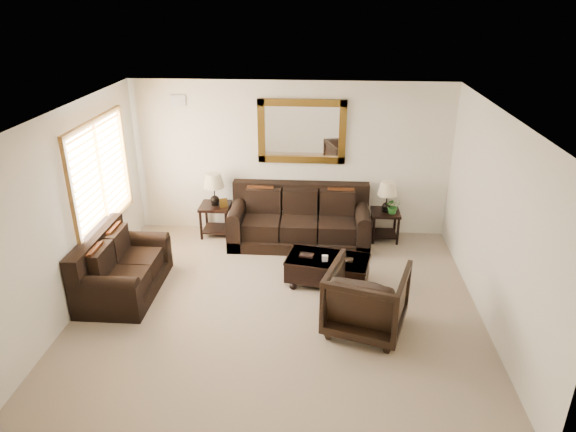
# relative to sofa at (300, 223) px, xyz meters

# --- Properties ---
(room) EXTENTS (5.51, 5.01, 2.71)m
(room) POSITION_rel_sofa_xyz_m (-0.19, -2.03, 1.00)
(room) COLOR gray
(room) RESTS_ON ground
(window) EXTENTS (0.07, 1.96, 1.66)m
(window) POSITION_rel_sofa_xyz_m (-2.89, -1.13, 1.20)
(window) COLOR white
(window) RESTS_ON room
(mirror) EXTENTS (1.50, 0.06, 1.10)m
(mirror) POSITION_rel_sofa_xyz_m (-0.00, 0.44, 1.50)
(mirror) COLOR #4A2A0E
(mirror) RESTS_ON room
(air_vent) EXTENTS (0.25, 0.02, 0.18)m
(air_vent) POSITION_rel_sofa_xyz_m (-2.09, 0.45, 2.00)
(air_vent) COLOR #999999
(air_vent) RESTS_ON room
(sofa) EXTENTS (2.38, 1.03, 0.98)m
(sofa) POSITION_rel_sofa_xyz_m (0.00, 0.00, 0.00)
(sofa) COLOR black
(sofa) RESTS_ON room
(loveseat) EXTENTS (0.94, 1.59, 0.89)m
(loveseat) POSITION_rel_sofa_xyz_m (-2.51, -1.82, -0.02)
(loveseat) COLOR black
(loveseat) RESTS_ON room
(end_table_left) EXTENTS (0.53, 0.53, 1.16)m
(end_table_left) POSITION_rel_sofa_xyz_m (-1.50, 0.17, 0.40)
(end_table_left) COLOR black
(end_table_left) RESTS_ON room
(end_table_right) EXTENTS (0.49, 0.49, 1.07)m
(end_table_right) POSITION_rel_sofa_xyz_m (1.49, 0.19, 0.35)
(end_table_right) COLOR black
(end_table_right) RESTS_ON room
(coffee_table) EXTENTS (1.31, 0.87, 0.51)m
(coffee_table) POSITION_rel_sofa_xyz_m (0.49, -1.37, -0.10)
(coffee_table) COLOR black
(coffee_table) RESTS_ON room
(armchair) EXTENTS (1.17, 1.13, 0.98)m
(armchair) POSITION_rel_sofa_xyz_m (0.97, -2.49, 0.14)
(armchair) COLOR black
(armchair) RESTS_ON floor
(potted_plant) EXTENTS (0.26, 0.29, 0.22)m
(potted_plant) POSITION_rel_sofa_xyz_m (1.59, 0.10, 0.29)
(potted_plant) COLOR #225E20
(potted_plant) RESTS_ON end_table_right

